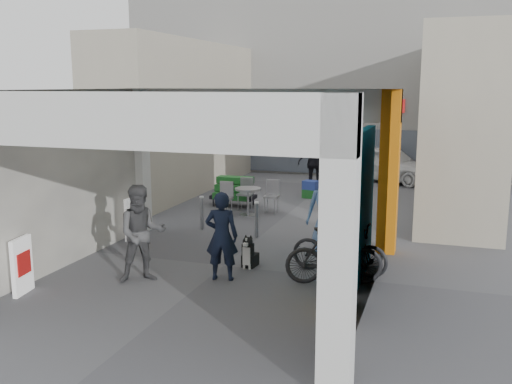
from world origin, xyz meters
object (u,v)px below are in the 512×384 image
(bicycle_front, at_px, (340,249))
(bicycle_rear, at_px, (334,256))
(man_with_dog, at_px, (222,236))
(man_crates, at_px, (315,162))
(man_back_turned, at_px, (142,234))
(man_elderly, at_px, (328,209))
(white_van, at_px, (387,164))
(produce_stand, at_px, (233,195))
(cafe_set, at_px, (247,201))
(border_collie, at_px, (249,254))

(bicycle_front, height_order, bicycle_rear, bicycle_rear)
(man_with_dog, xyz_separation_m, man_crates, (-0.32, 9.38, 0.15))
(bicycle_rear, bearing_deg, man_crates, -2.00)
(man_back_turned, distance_m, bicycle_front, 3.75)
(man_with_dog, xyz_separation_m, man_elderly, (1.47, 2.54, 0.09))
(white_van, bearing_deg, produce_stand, 170.05)
(man_elderly, relative_size, man_crates, 0.93)
(white_van, bearing_deg, cafe_set, 177.99)
(cafe_set, relative_size, man_with_dog, 0.92)
(cafe_set, distance_m, bicycle_front, 5.61)
(produce_stand, height_order, bicycle_front, bicycle_front)
(border_collie, height_order, white_van, white_van)
(produce_stand, distance_m, border_collie, 5.93)
(bicycle_rear, distance_m, white_van, 11.82)
(cafe_set, bearing_deg, man_elderly, -45.62)
(bicycle_rear, bearing_deg, man_elderly, -2.04)
(border_collie, bearing_deg, man_elderly, 59.89)
(man_crates, xyz_separation_m, white_van, (2.14, 2.85, -0.32))
(produce_stand, distance_m, man_back_turned, 6.86)
(border_collie, distance_m, man_with_dog, 1.03)
(produce_stand, relative_size, man_crates, 0.66)
(man_back_turned, xyz_separation_m, white_van, (3.19, 12.75, -0.24))
(cafe_set, distance_m, man_elderly, 4.16)
(man_elderly, xyz_separation_m, bicycle_front, (0.54, -1.50, -0.43))
(produce_stand, distance_m, man_elderly, 5.21)
(man_crates, distance_m, white_van, 3.57)
(man_with_dog, height_order, white_van, man_with_dog)
(white_van, bearing_deg, border_collie, -164.32)
(cafe_set, bearing_deg, border_collie, -70.47)
(cafe_set, height_order, man_elderly, man_elderly)
(produce_stand, height_order, border_collie, produce_stand)
(man_with_dog, bearing_deg, bicycle_rear, 179.37)
(man_crates, bearing_deg, white_van, -143.82)
(border_collie, xyz_separation_m, man_elderly, (1.23, 1.71, 0.65))
(man_crates, bearing_deg, man_back_turned, 67.11)
(white_van, bearing_deg, man_with_dog, -164.91)
(produce_stand, xyz_separation_m, man_elderly, (3.59, -3.73, 0.58))
(man_back_turned, bearing_deg, man_with_dog, -13.19)
(border_collie, distance_m, man_back_turned, 2.20)
(produce_stand, xyz_separation_m, white_van, (3.94, 5.96, 0.33))
(man_with_dog, relative_size, man_crates, 0.85)
(cafe_set, distance_m, man_back_turned, 6.04)
(man_back_turned, distance_m, bicycle_rear, 3.54)
(cafe_set, height_order, man_back_turned, man_back_turned)
(border_collie, bearing_deg, man_back_turned, -134.18)
(man_elderly, distance_m, bicycle_rear, 2.24)
(man_crates, height_order, white_van, man_crates)
(man_with_dog, distance_m, man_elderly, 2.94)
(man_elderly, bearing_deg, man_back_turned, -135.42)
(border_collie, bearing_deg, bicycle_front, 12.16)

